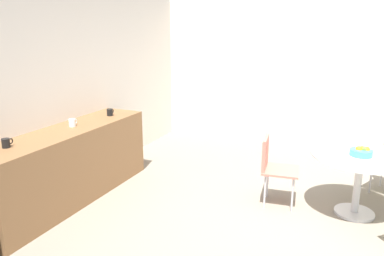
{
  "coord_description": "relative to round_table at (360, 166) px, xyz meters",
  "views": [
    {
      "loc": [
        -3.67,
        -0.49,
        2.08
      ],
      "look_at": [
        0.15,
        1.23,
        0.95
      ],
      "focal_mm": 35.08,
      "sensor_mm": 36.0,
      "label": 1
    }
  ],
  "objects": [
    {
      "name": "wall_side_right",
      "position": [
        2.33,
        0.59,
        0.72
      ],
      "size": [
        0.1,
        6.0,
        2.6
      ],
      "primitive_type": "cube",
      "color": "silver",
      "rests_on": "ground_plane"
    },
    {
      "name": "mug_green",
      "position": [
        -1.81,
        3.3,
        0.37
      ],
      "size": [
        0.13,
        0.08,
        0.09
      ],
      "color": "black",
      "rests_on": "counter_block"
    },
    {
      "name": "chair_coral",
      "position": [
        -0.12,
        0.94,
        -0.06
      ],
      "size": [
        0.47,
        0.47,
        0.83
      ],
      "color": "silver",
      "rests_on": "ground_plane"
    },
    {
      "name": "ground_plane",
      "position": [
        -0.67,
        0.59,
        -0.58
      ],
      "size": [
        6.0,
        6.0,
        0.0
      ],
      "primitive_type": "plane",
      "color": "gray"
    },
    {
      "name": "mug_red",
      "position": [
        -0.88,
        3.26,
        0.37
      ],
      "size": [
        0.13,
        0.08,
        0.09
      ],
      "color": "white",
      "rests_on": "counter_block"
    },
    {
      "name": "mug_white",
      "position": [
        -0.21,
        3.19,
        0.37
      ],
      "size": [
        0.13,
        0.08,
        0.09
      ],
      "color": "black",
      "rests_on": "counter_block"
    },
    {
      "name": "round_table",
      "position": [
        0.0,
        0.0,
        0.0
      ],
      "size": [
        1.07,
        1.07,
        0.72
      ],
      "color": "silver",
      "rests_on": "ground_plane"
    },
    {
      "name": "wall_back",
      "position": [
        -0.67,
        3.59,
        0.72
      ],
      "size": [
        6.0,
        0.1,
        2.6
      ],
      "primitive_type": "cube",
      "color": "silver",
      "rests_on": "ground_plane"
    },
    {
      "name": "counter_block",
      "position": [
        -1.03,
        3.24,
        -0.13
      ],
      "size": [
        2.45,
        0.6,
        0.9
      ],
      "primitive_type": "cube",
      "color": "brown",
      "rests_on": "ground_plane"
    },
    {
      "name": "fruit_bowl",
      "position": [
        -0.04,
        0.0,
        0.18
      ],
      "size": [
        0.24,
        0.24,
        0.11
      ],
      "color": "teal",
      "rests_on": "round_table"
    }
  ]
}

